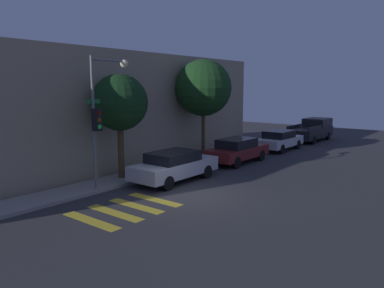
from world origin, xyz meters
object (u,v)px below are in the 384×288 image
Objects in this scene: sedan_middle at (237,150)px; tree_midblock at (203,88)px; traffic_light_pole at (102,106)px; sedan_near_corner at (174,165)px; sedan_far_end at (279,140)px; tree_near_corner at (120,103)px; pickup_truck at (312,130)px.

tree_midblock reaches higher than sedan_middle.
tree_midblock reaches higher than traffic_light_pole.
tree_midblock is at bearing 22.26° from sedan_near_corner.
traffic_light_pole is 4.33m from sedan_near_corner.
traffic_light_pole reaches higher than sedan_middle.
tree_near_corner reaches higher than sedan_far_end.
sedan_far_end is at bearing -5.14° from traffic_light_pole.
sedan_near_corner is at bearing 180.00° from sedan_middle.
pickup_truck is (20.24, -1.27, -2.70)m from traffic_light_pole.
sedan_near_corner is at bearing -22.84° from traffic_light_pole.
tree_midblock is (-12.26, 2.03, 3.42)m from pickup_truck.
traffic_light_pole is at bearing 171.57° from sedan_middle.
tree_midblock is at bearing 5.42° from traffic_light_pole.
sedan_far_end is 0.80× the size of pickup_truck.
traffic_light_pole is at bearing 174.86° from sedan_far_end.
pickup_truck is 0.89× the size of tree_midblock.
pickup_truck is (17.22, -0.00, 0.13)m from sedan_near_corner.
pickup_truck is at bearing -9.39° from tree_midblock.
sedan_middle is 4.14m from tree_midblock.
sedan_near_corner is at bearing 180.00° from pickup_truck.
sedan_middle is at bearing 180.00° from pickup_truck.
traffic_light_pole is 1.31× the size of sedan_far_end.
pickup_truck is at bearing -0.00° from sedan_near_corner.
traffic_light_pole reaches higher than tree_near_corner.
tree_near_corner is at bearing 25.67° from traffic_light_pole.
tree_near_corner is (-1.44, 2.03, 2.88)m from sedan_near_corner.
sedan_near_corner is 1.05× the size of sedan_far_end.
tree_near_corner is at bearing 180.00° from tree_midblock.
sedan_middle is at bearing -73.28° from tree_midblock.
tree_midblock is at bearing 161.75° from sedan_far_end.
tree_midblock reaches higher than sedan_far_end.
sedan_near_corner is 1.01× the size of sedan_middle.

